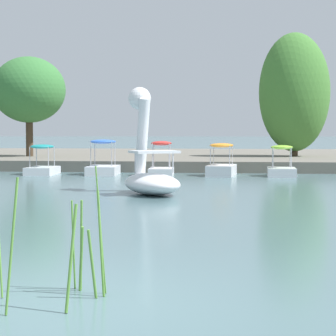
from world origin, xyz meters
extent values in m
plane|color=slate|center=(0.00, 0.00, 0.00)|extent=(665.13, 665.13, 0.00)
cube|color=#6B665B|center=(0.00, 36.44, 0.28)|extent=(154.20, 25.18, 0.55)
ellipsoid|color=white|center=(-0.68, 12.93, 0.34)|extent=(2.78, 3.39, 0.68)
cylinder|color=white|center=(-1.11, 13.78, 1.84)|extent=(0.74, 0.98, 2.61)
sphere|color=white|center=(-1.24, 14.03, 3.13)|extent=(1.03, 1.03, 0.76)
cone|color=yellow|center=(-1.38, 14.31, 3.13)|extent=(0.61, 0.65, 0.42)
cube|color=white|center=(-0.57, 12.72, 1.37)|extent=(1.74, 1.59, 0.08)
cylinder|color=silver|center=(0.00, 13.01, 1.03)|extent=(0.04, 0.04, 0.69)
cylinder|color=silver|center=(-1.13, 12.43, 1.03)|extent=(0.04, 0.04, 0.69)
cube|color=white|center=(4.04, 21.96, 0.19)|extent=(1.30, 1.97, 0.38)
ellipsoid|color=#8CCC38|center=(4.04, 21.96, 1.32)|extent=(1.03, 1.24, 0.20)
cylinder|color=#B7B7BF|center=(3.66, 22.46, 0.85)|extent=(0.04, 0.04, 0.94)
cylinder|color=#B7B7BF|center=(4.46, 22.44, 0.85)|extent=(0.04, 0.04, 0.94)
cylinder|color=#B7B7BF|center=(3.63, 21.49, 0.85)|extent=(0.04, 0.04, 0.94)
cylinder|color=#B7B7BF|center=(4.43, 21.47, 0.85)|extent=(0.04, 0.04, 0.94)
cube|color=white|center=(1.32, 21.97, 0.25)|extent=(1.39, 2.42, 0.49)
ellipsoid|color=orange|center=(1.32, 21.97, 1.40)|extent=(1.22, 1.46, 0.20)
cylinder|color=#B7B7BF|center=(0.93, 22.55, 0.95)|extent=(0.04, 0.04, 0.90)
cylinder|color=#B7B7BF|center=(1.80, 22.47, 0.95)|extent=(0.04, 0.04, 0.90)
cylinder|color=#B7B7BF|center=(0.83, 21.47, 0.95)|extent=(0.04, 0.04, 0.90)
cylinder|color=#B7B7BF|center=(1.70, 21.39, 0.95)|extent=(0.04, 0.04, 0.90)
cube|color=white|center=(-1.44, 21.72, 0.18)|extent=(1.20, 2.04, 0.35)
ellipsoid|color=red|center=(-1.44, 21.72, 1.49)|extent=(1.00, 1.00, 0.20)
cylinder|color=#B7B7BF|center=(-1.84, 22.08, 0.92)|extent=(0.04, 0.04, 1.14)
cylinder|color=#B7B7BF|center=(-1.08, 22.12, 0.92)|extent=(0.04, 0.04, 1.14)
cylinder|color=#B7B7BF|center=(-1.80, 21.32, 0.92)|extent=(0.04, 0.04, 1.14)
cylinder|color=#B7B7BF|center=(-1.04, 21.36, 0.92)|extent=(0.04, 0.04, 1.14)
cube|color=white|center=(-4.25, 22.07, 0.21)|extent=(1.52, 2.41, 0.42)
ellipsoid|color=blue|center=(-4.25, 22.07, 1.56)|extent=(1.31, 1.54, 0.20)
cylinder|color=#B7B7BF|center=(-4.77, 22.62, 0.99)|extent=(0.04, 0.04, 1.14)
cylinder|color=#B7B7BF|center=(-3.80, 22.68, 0.99)|extent=(0.04, 0.04, 1.14)
cylinder|color=#B7B7BF|center=(-4.69, 21.45, 0.99)|extent=(0.04, 0.04, 1.14)
cylinder|color=#B7B7BF|center=(-3.72, 21.52, 0.99)|extent=(0.04, 0.04, 1.14)
cube|color=white|center=(-7.14, 21.92, 0.18)|extent=(1.33, 2.20, 0.36)
ellipsoid|color=teal|center=(-7.14, 21.92, 1.32)|extent=(1.15, 1.43, 0.20)
cylinder|color=#B7B7BF|center=(-7.60, 22.45, 0.84)|extent=(0.04, 0.04, 0.96)
cylinder|color=#B7B7BF|center=(-6.73, 22.49, 0.84)|extent=(0.04, 0.04, 0.96)
cylinder|color=#B7B7BF|center=(-7.56, 21.35, 0.84)|extent=(0.04, 0.04, 0.96)
cylinder|color=#B7B7BF|center=(-6.68, 21.38, 0.84)|extent=(0.04, 0.04, 0.96)
cylinder|color=#423323|center=(-10.45, 29.90, 2.39)|extent=(0.43, 0.43, 3.68)
ellipsoid|color=#387538|center=(-10.45, 29.90, 4.55)|extent=(6.15, 6.14, 3.96)
cylinder|color=#423323|center=(5.41, 31.66, 2.02)|extent=(0.48, 0.48, 2.93)
ellipsoid|color=#427A33|center=(5.41, 31.66, 4.41)|extent=(5.88, 5.76, 7.12)
cylinder|color=#568E38|center=(0.44, 0.28, 0.79)|extent=(0.10, 0.17, 1.58)
cylinder|color=#568E38|center=(-0.75, 0.06, 0.49)|extent=(0.12, 0.16, 0.96)
cylinder|color=#568E38|center=(0.16, 0.39, 0.42)|extent=(0.10, 0.16, 0.83)
cylinder|color=#568E38|center=(0.03, 0.52, 0.57)|extent=(0.04, 0.08, 1.14)
cylinder|color=#568E38|center=(0.37, 0.08, 0.42)|extent=(0.10, 0.12, 0.84)
cylinder|color=#568E38|center=(0.45, 0.24, 0.64)|extent=(0.11, 0.10, 1.28)
cylinder|color=#568E38|center=(-0.35, -0.63, 0.75)|extent=(0.14, 0.15, 1.49)
cylinder|color=#568E38|center=(0.27, -0.47, 0.60)|extent=(0.12, 0.18, 1.19)
cylinder|color=#568E38|center=(0.14, 0.46, 0.58)|extent=(0.08, 0.15, 1.15)
camera|label=1|loc=(2.09, -7.23, 1.98)|focal=67.90mm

